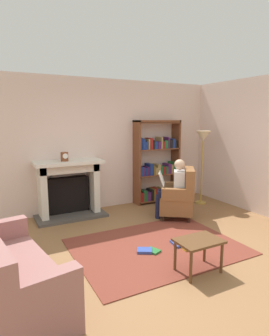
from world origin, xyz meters
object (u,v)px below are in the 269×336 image
at_px(bookshelf, 157,165).
at_px(side_table, 199,245).
at_px(armchair_reading, 180,196).
at_px(sofa_floral, 9,275).
at_px(seated_reader, 174,186).
at_px(floor_lamp, 203,142).
at_px(fireplace, 69,187).
at_px(mantel_clock, 65,157).

distance_m(bookshelf, side_table, 3.14).
height_order(armchair_reading, sofa_floral, armchair_reading).
distance_m(bookshelf, seated_reader, 1.15).
distance_m(sofa_floral, floor_lamp, 4.64).
bearing_deg(sofa_floral, floor_lamp, -75.22).
bearing_deg(sofa_floral, bookshelf, -62.97).
bearing_deg(seated_reader, floor_lamp, 149.61).
distance_m(fireplace, bookshelf, 2.06).
distance_m(fireplace, mantel_clock, 0.62).
bearing_deg(bookshelf, armchair_reading, -99.83).
relative_size(fireplace, bookshelf, 0.71).
xyz_separation_m(bookshelf, sofa_floral, (-3.29, -2.46, -0.54)).
distance_m(fireplace, armchair_reading, 2.16).
relative_size(mantel_clock, bookshelf, 0.09).
height_order(sofa_floral, side_table, sofa_floral).
bearing_deg(fireplace, armchair_reading, -31.28).
xyz_separation_m(mantel_clock, seated_reader, (1.82, -0.95, -0.57)).
xyz_separation_m(side_table, floor_lamp, (1.99, 2.28, 1.02)).
height_order(seated_reader, floor_lamp, floor_lamp).
bearing_deg(floor_lamp, armchair_reading, -150.78).
distance_m(bookshelf, floor_lamp, 1.13).
relative_size(mantel_clock, armchair_reading, 0.17).
relative_size(sofa_floral, floor_lamp, 1.10).
xyz_separation_m(mantel_clock, sofa_floral, (-1.17, -2.32, -0.87)).
height_order(armchair_reading, floor_lamp, floor_lamp).
height_order(armchair_reading, seated_reader, seated_reader).
height_order(fireplace, mantel_clock, mantel_clock).
height_order(fireplace, floor_lamp, floor_lamp).
relative_size(fireplace, floor_lamp, 0.81).
relative_size(fireplace, armchair_reading, 1.36).
distance_m(fireplace, floor_lamp, 3.02).
distance_m(mantel_clock, armchair_reading, 2.30).
xyz_separation_m(fireplace, bookshelf, (2.04, 0.04, 0.28)).
bearing_deg(bookshelf, sofa_floral, -143.26).
bearing_deg(armchair_reading, bookshelf, -154.45).
bearing_deg(bookshelf, side_table, -112.31).
relative_size(armchair_reading, floor_lamp, 0.60).
xyz_separation_m(bookshelf, armchair_reading, (-0.20, -1.15, -0.44)).
bearing_deg(mantel_clock, seated_reader, -27.54).
xyz_separation_m(seated_reader, sofa_floral, (-3.00, -1.37, -0.30)).
bearing_deg(fireplace, side_table, -73.03).
height_order(fireplace, armchair_reading, fireplace).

